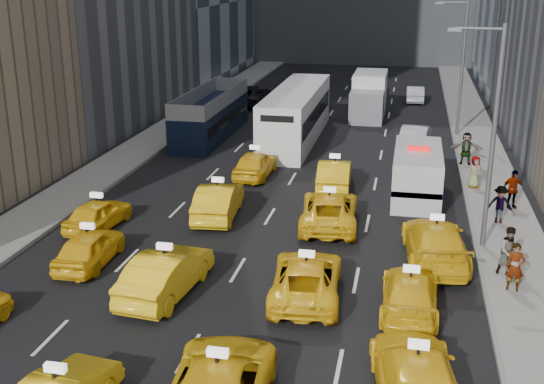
{
  "coord_description": "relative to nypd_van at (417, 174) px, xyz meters",
  "views": [
    {
      "loc": [
        6.03,
        -14.97,
        10.98
      ],
      "look_at": [
        0.59,
        11.61,
        2.0
      ],
      "focal_mm": 45.0,
      "sensor_mm": 36.0,
      "label": 1
    }
  ],
  "objects": [
    {
      "name": "sidewalk_west",
      "position": [
        -17.11,
        6.76,
        -1.1
      ],
      "size": [
        3.0,
        90.0,
        0.15
      ],
      "primitive_type": "cube",
      "color": "gray",
      "rests_on": "ground"
    },
    {
      "name": "sidewalk_east",
      "position": [
        3.89,
        6.76,
        -1.1
      ],
      "size": [
        3.0,
        90.0,
        0.15
      ],
      "primitive_type": "cube",
      "color": "gray",
      "rests_on": "ground"
    },
    {
      "name": "curb_west",
      "position": [
        -15.66,
        6.76,
        -1.09
      ],
      "size": [
        0.15,
        90.0,
        0.18
      ],
      "primitive_type": "cube",
      "color": "slate",
      "rests_on": "ground"
    },
    {
      "name": "curb_east",
      "position": [
        2.44,
        6.76,
        -1.09
      ],
      "size": [
        0.15,
        90.0,
        0.18
      ],
      "primitive_type": "cube",
      "color": "slate",
      "rests_on": "ground"
    },
    {
      "name": "streetlight_near",
      "position": [
        2.58,
        -6.24,
        3.74
      ],
      "size": [
        2.15,
        0.22,
        9.0
      ],
      "color": "#595B60",
      "rests_on": "ground"
    },
    {
      "name": "streetlight_far",
      "position": [
        2.58,
        13.76,
        3.74
      ],
      "size": [
        2.15,
        0.22,
        9.0
      ],
      "color": "#595B60",
      "rests_on": "ground"
    },
    {
      "name": "taxi_7",
      "position": [
        0.04,
        -17.39,
        -0.41
      ],
      "size": [
        2.86,
        5.55,
        1.54
      ],
      "primitive_type": "imported",
      "rotation": [
        0.0,
        0.0,
        3.28
      ],
      "color": "yellow",
      "rests_on": "ground"
    },
    {
      "name": "taxi_8",
      "position": [
        -12.35,
        -10.88,
        -0.49
      ],
      "size": [
        1.74,
        4.08,
        1.38
      ],
      "primitive_type": "imported",
      "rotation": [
        0.0,
        0.0,
        3.17
      ],
      "color": "yellow",
      "rests_on": "ground"
    },
    {
      "name": "taxi_9",
      "position": [
        -8.57,
        -12.69,
        -0.38
      ],
      "size": [
        2.18,
        5.0,
        1.6
      ],
      "primitive_type": "imported",
      "rotation": [
        0.0,
        0.0,
        3.04
      ],
      "color": "yellow",
      "rests_on": "ground"
    },
    {
      "name": "taxi_10",
      "position": [
        -3.72,
        -11.9,
        -0.47
      ],
      "size": [
        2.75,
        5.24,
        1.41
      ],
      "primitive_type": "imported",
      "rotation": [
        0.0,
        0.0,
        3.23
      ],
      "color": "yellow",
      "rests_on": "ground"
    },
    {
      "name": "taxi_11",
      "position": [
        -0.18,
        -12.28,
        -0.51
      ],
      "size": [
        1.89,
        4.61,
        1.34
      ],
      "primitive_type": "imported",
      "rotation": [
        0.0,
        0.0,
        3.14
      ],
      "color": "yellow",
      "rests_on": "ground"
    },
    {
      "name": "taxi_12",
      "position": [
        -13.71,
        -7.23,
        -0.51
      ],
      "size": [
        1.99,
        4.03,
        1.32
      ],
      "primitive_type": "imported",
      "rotation": [
        0.0,
        0.0,
        3.03
      ],
      "color": "yellow",
      "rests_on": "ground"
    },
    {
      "name": "taxi_13",
      "position": [
        -8.91,
        -4.79,
        -0.38
      ],
      "size": [
        2.11,
        4.93,
        1.58
      ],
      "primitive_type": "imported",
      "rotation": [
        0.0,
        0.0,
        3.23
      ],
      "color": "yellow",
      "rests_on": "ground"
    },
    {
      "name": "taxi_14",
      "position": [
        -3.79,
        -4.85,
        -0.44
      ],
      "size": [
        2.85,
        5.45,
        1.46
      ],
      "primitive_type": "imported",
      "rotation": [
        0.0,
        0.0,
        3.22
      ],
      "color": "yellow",
      "rests_on": "ground"
    },
    {
      "name": "taxi_15",
      "position": [
        0.74,
        -7.89,
        -0.37
      ],
      "size": [
        2.79,
        5.76,
        1.62
      ],
      "primitive_type": "imported",
      "rotation": [
        0.0,
        0.0,
        3.24
      ],
      "color": "yellow",
      "rests_on": "ground"
    },
    {
      "name": "taxi_16",
      "position": [
        -8.68,
        1.71,
        -0.45
      ],
      "size": [
        1.86,
        4.33,
        1.46
      ],
      "primitive_type": "imported",
      "rotation": [
        0.0,
        0.0,
        3.11
      ],
      "color": "yellow",
      "rests_on": "ground"
    },
    {
      "name": "taxi_17",
      "position": [
        -4.17,
        0.51,
        -0.41
      ],
      "size": [
        1.91,
        4.76,
        1.54
      ],
      "primitive_type": "imported",
      "rotation": [
        0.0,
        0.0,
        3.2
      ],
      "color": "yellow",
      "rests_on": "ground"
    },
    {
      "name": "nypd_van",
      "position": [
        0.0,
        0.0,
        0.0
      ],
      "size": [
        2.48,
        6.09,
        2.59
      ],
      "rotation": [
        0.0,
        0.0,
        -0.02
      ],
      "color": "silver",
      "rests_on": "ground"
    },
    {
      "name": "double_decker",
      "position": [
        -13.66,
        10.24,
        0.38
      ],
      "size": [
        3.3,
        10.99,
        3.15
      ],
      "rotation": [
        0.0,
        0.0,
        -0.08
      ],
      "color": "black",
      "rests_on": "ground"
    },
    {
      "name": "city_bus",
      "position": [
        -7.88,
        10.52,
        0.52
      ],
      "size": [
        3.84,
        13.43,
        3.42
      ],
      "rotation": [
        0.0,
        0.0,
        -0.08
      ],
      "color": "silver",
      "rests_on": "ground"
    },
    {
      "name": "box_truck",
      "position": [
        -3.68,
        19.07,
        0.42
      ],
      "size": [
        3.34,
        7.36,
        3.25
      ],
      "rotation": [
        0.0,
        0.0,
        0.13
      ],
      "color": "white",
      "rests_on": "ground"
    },
    {
      "name": "misc_car_0",
      "position": [
        -0.09,
        9.85,
        -0.41
      ],
      "size": [
        2.14,
        4.8,
        1.53
      ],
      "primitive_type": "imported",
      "rotation": [
        0.0,
        0.0,
        3.03
      ],
      "color": "#AAADB2",
      "rests_on": "ground"
    },
    {
      "name": "misc_car_1",
      "position": [
        -13.64,
        21.55,
        -0.35
      ],
      "size": [
        2.77,
        5.93,
        1.64
      ],
      "primitive_type": "imported",
      "rotation": [
        0.0,
        0.0,
        3.15
      ],
      "color": "black",
      "rests_on": "ground"
    },
    {
      "name": "misc_car_2",
      "position": [
        -3.78,
        28.85,
        -0.51
      ],
      "size": [
        2.11,
        4.65,
        1.32
      ],
      "primitive_type": "imported",
      "rotation": [
        0.0,
        0.0,
        3.08
      ],
      "color": "gray",
      "rests_on": "ground"
    },
    {
      "name": "misc_car_3",
      "position": [
        -9.48,
        26.75,
        -0.46
      ],
      "size": [
        1.87,
        4.26,
        1.43
      ],
      "primitive_type": "imported",
      "rotation": [
        0.0,
        0.0,
        3.1
      ],
      "color": "black",
      "rests_on": "ground"
    },
    {
      "name": "misc_car_4",
      "position": [
        -0.18,
        25.86,
        -0.5
      ],
      "size": [
        1.55,
        4.17,
        1.36
      ],
      "primitive_type": "imported",
      "rotation": [
        0.0,
        0.0,
        3.17
      ],
      "color": "#B6BABF",
      "rests_on": "ground"
    },
    {
      "name": "pedestrian_0",
      "position": [
        3.39,
        -10.23,
        -0.15
      ],
      "size": [
        0.68,
        0.49,
        1.75
      ],
      "primitive_type": "imported",
      "rotation": [
        0.0,
        0.0,
        -0.11
      ],
      "color": "gray",
      "rests_on": "sidewalk_east"
    },
    {
      "name": "pedestrian_1",
      "position": [
        3.38,
        -8.87,
        -0.11
      ],
      "size": [
        0.97,
        0.66,
        1.83
      ],
      "primitive_type": "imported",
      "rotation": [
        0.0,
        0.0,
        0.21
      ],
      "color": "gray",
      "rests_on": "sidewalk_east"
    },
    {
      "name": "pedestrian_2",
      "position": [
        3.62,
        -3.37,
        -0.17
      ],
      "size": [
        1.15,
        0.6,
        1.71
      ],
      "primitive_type": "imported",
      "rotation": [
        0.0,
        0.0,
        -0.13
      ],
      "color": "gray",
      "rests_on": "sidewalk_east"
    },
    {
      "name": "pedestrian_3",
      "position": [
        4.41,
        -1.21,
        -0.09
      ],
      "size": [
        1.2,
        0.85,
        1.86
      ],
      "primitive_type": "imported",
      "rotation": [
        0.0,
        0.0,
        0.36
      ],
      "color": "gray",
      "rests_on": "sidewalk_east"
    },
    {
      "name": "pedestrian_4",
      "position": [
        2.93,
        1.71,
        -0.19
      ],
      "size": [
        0.92,
        0.71,
        1.66
      ],
      "primitive_type": "imported",
      "rotation": [
        0.0,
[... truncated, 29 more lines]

